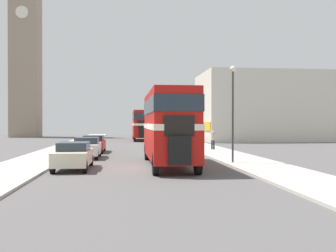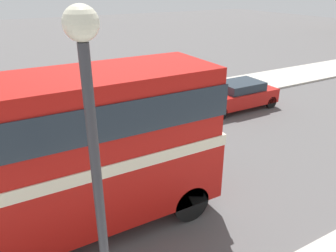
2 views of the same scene
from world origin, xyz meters
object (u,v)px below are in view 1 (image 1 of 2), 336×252
at_px(double_decker_bus, 168,123).
at_px(bus_distant, 141,123).
at_px(car_parked_near, 74,155).
at_px(church_tower, 26,32).
at_px(pedestrian_walking, 213,139).
at_px(car_parked_far, 94,144).
at_px(street_lamp, 233,99).
at_px(car_parked_mid, 87,147).

bearing_deg(double_decker_bus, bus_distant, 90.46).
bearing_deg(double_decker_bus, car_parked_near, -168.84).
relative_size(double_decker_bus, church_tower, 0.26).
xyz_separation_m(bus_distant, pedestrian_walking, (5.65, -20.90, -1.44)).
relative_size(car_parked_near, car_parked_far, 0.99).
distance_m(bus_distant, street_lamp, 32.30).
distance_m(car_parked_mid, pedestrian_walking, 12.22).
relative_size(car_parked_mid, street_lamp, 0.67).
distance_m(car_parked_mid, street_lamp, 10.98).
relative_size(bus_distant, street_lamp, 1.75).
xyz_separation_m(double_decker_bus, car_parked_mid, (-5.22, 5.44, -1.77)).
distance_m(car_parked_far, pedestrian_walking, 10.62).
relative_size(car_parked_far, street_lamp, 0.72).
height_order(bus_distant, car_parked_near, bus_distant).
xyz_separation_m(bus_distant, church_tower, (-19.94, 14.89, 16.11)).
bearing_deg(pedestrian_walking, car_parked_far, -176.14).
bearing_deg(pedestrian_walking, car_parked_near, -130.36).
xyz_separation_m(car_parked_mid, street_lamp, (9.22, -5.02, 3.19)).
distance_m(car_parked_far, street_lamp, 14.24).
distance_m(bus_distant, church_tower, 29.65).
xyz_separation_m(car_parked_far, pedestrian_walking, (10.59, 0.71, 0.33)).
xyz_separation_m(bus_distant, car_parked_far, (-4.95, -21.62, -1.77)).
bearing_deg(car_parked_near, car_parked_far, 89.71).
bearing_deg(car_parked_near, church_tower, 107.17).
bearing_deg(car_parked_near, pedestrian_walking, 49.64).
height_order(car_parked_near, car_parked_mid, car_parked_mid).
distance_m(double_decker_bus, street_lamp, 4.27).
xyz_separation_m(double_decker_bus, pedestrian_walking, (5.39, 11.50, -1.46)).
height_order(car_parked_near, car_parked_far, car_parked_near).
bearing_deg(bus_distant, street_lamp, -82.40).
distance_m(car_parked_mid, car_parked_far, 5.35).
height_order(car_parked_mid, church_tower, church_tower).
bearing_deg(street_lamp, car_parked_far, 131.63).
distance_m(pedestrian_walking, church_tower, 47.37).
bearing_deg(church_tower, double_decker_bus, -66.87).
relative_size(car_parked_far, pedestrian_walking, 2.48).
xyz_separation_m(car_parked_mid, church_tower, (-14.98, 41.85, 17.87)).
bearing_deg(church_tower, car_parked_far, -67.67).
xyz_separation_m(bus_distant, street_lamp, (4.27, -31.98, 1.43)).
distance_m(car_parked_near, pedestrian_walking, 16.45).
height_order(car_parked_near, street_lamp, street_lamp).
bearing_deg(car_parked_mid, double_decker_bus, -46.17).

